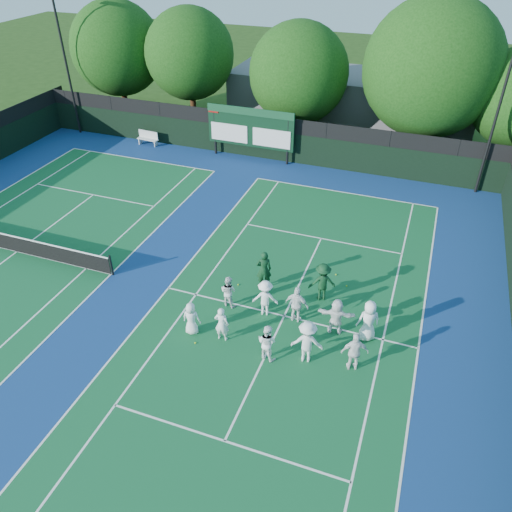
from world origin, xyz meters
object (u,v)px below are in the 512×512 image
(coach_left, at_px, (264,269))
(bench, at_px, (148,137))
(tennis_net, at_px, (15,243))
(scoreboard, at_px, (250,128))

(coach_left, bearing_deg, bench, -68.60)
(bench, bearing_deg, coach_left, -43.72)
(tennis_net, relative_size, bench, 6.95)
(scoreboard, xyz_separation_m, bench, (-7.82, -0.21, -1.65))
(tennis_net, height_order, bench, tennis_net)
(scoreboard, distance_m, coach_left, 14.15)
(scoreboard, bearing_deg, bench, -178.44)
(tennis_net, distance_m, coach_left, 12.62)
(scoreboard, relative_size, bench, 3.69)
(tennis_net, height_order, coach_left, coach_left)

